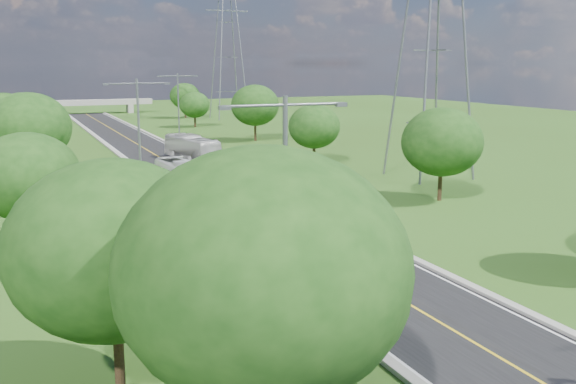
# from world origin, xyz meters

# --- Properties ---
(ground) EXTENTS (260.00, 260.00, 0.00)m
(ground) POSITION_xyz_m (0.00, 60.00, 0.00)
(ground) COLOR #2B4914
(ground) RESTS_ON ground
(road) EXTENTS (8.00, 150.00, 0.06)m
(road) POSITION_xyz_m (0.00, 66.00, 0.03)
(road) COLOR black
(road) RESTS_ON ground
(curb_left) EXTENTS (0.50, 150.00, 0.22)m
(curb_left) POSITION_xyz_m (-4.25, 66.00, 0.11)
(curb_left) COLOR gray
(curb_left) RESTS_ON ground
(curb_right) EXTENTS (0.50, 150.00, 0.22)m
(curb_right) POSITION_xyz_m (4.25, 66.00, 0.11)
(curb_right) COLOR gray
(curb_right) RESTS_ON ground
(speed_limit_sign) EXTENTS (0.55, 0.09, 2.40)m
(speed_limit_sign) POSITION_xyz_m (5.20, 37.98, 1.60)
(speed_limit_sign) COLOR slate
(speed_limit_sign) RESTS_ON ground
(overpass) EXTENTS (30.00, 3.00, 3.20)m
(overpass) POSITION_xyz_m (0.00, 140.00, 2.41)
(overpass) COLOR gray
(overpass) RESTS_ON ground
(streetlight_near_left) EXTENTS (5.90, 0.25, 10.00)m
(streetlight_near_left) POSITION_xyz_m (-6.00, 12.00, 5.94)
(streetlight_near_left) COLOR slate
(streetlight_near_left) RESTS_ON ground
(streetlight_mid_left) EXTENTS (5.90, 0.25, 10.00)m
(streetlight_mid_left) POSITION_xyz_m (-6.00, 45.00, 5.94)
(streetlight_mid_left) COLOR slate
(streetlight_mid_left) RESTS_ON ground
(streetlight_far_right) EXTENTS (5.90, 0.25, 10.00)m
(streetlight_far_right) POSITION_xyz_m (6.00, 78.00, 5.94)
(streetlight_far_right) COLOR slate
(streetlight_far_right) RESTS_ON ground
(power_tower_near) EXTENTS (9.00, 6.40, 28.00)m
(power_tower_near) POSITION_xyz_m (22.00, 40.00, 14.01)
(power_tower_near) COLOR slate
(power_tower_near) RESTS_ON ground
(power_tower_far) EXTENTS (9.00, 6.40, 28.00)m
(power_tower_far) POSITION_xyz_m (26.00, 115.00, 14.01)
(power_tower_far) COLOR slate
(power_tower_far) RESTS_ON ground
(tree_la) EXTENTS (7.14, 7.14, 8.30)m
(tree_la) POSITION_xyz_m (-14.00, 8.00, 5.27)
(tree_la) COLOR black
(tree_la) RESTS_ON ground
(tree_lb) EXTENTS (6.30, 6.30, 7.33)m
(tree_lb) POSITION_xyz_m (-16.00, 28.00, 4.64)
(tree_lb) COLOR black
(tree_lb) RESTS_ON ground
(tree_lc) EXTENTS (7.56, 7.56, 8.79)m
(tree_lc) POSITION_xyz_m (-15.00, 50.00, 5.58)
(tree_lc) COLOR black
(tree_lc) RESTS_ON ground
(tree_ld) EXTENTS (6.72, 6.72, 7.82)m
(tree_ld) POSITION_xyz_m (-17.00, 74.00, 4.95)
(tree_ld) COLOR black
(tree_ld) RESTS_ON ground
(tree_le) EXTENTS (5.88, 5.88, 6.84)m
(tree_le) POSITION_xyz_m (-14.50, 98.00, 4.33)
(tree_le) COLOR black
(tree_le) RESTS_ON ground
(tree_lf) EXTENTS (7.98, 7.98, 9.28)m
(tree_lf) POSITION_xyz_m (-11.00, 2.00, 5.89)
(tree_lf) COLOR black
(tree_lf) RESTS_ON ground
(tree_rb) EXTENTS (6.72, 6.72, 7.82)m
(tree_rb) POSITION_xyz_m (16.00, 30.00, 4.95)
(tree_rb) COLOR black
(tree_rb) RESTS_ON ground
(tree_rc) EXTENTS (5.88, 5.88, 6.84)m
(tree_rc) POSITION_xyz_m (15.00, 52.00, 4.33)
(tree_rc) COLOR black
(tree_rc) RESTS_ON ground
(tree_rd) EXTENTS (7.14, 7.14, 8.30)m
(tree_rd) POSITION_xyz_m (17.00, 76.00, 5.27)
(tree_rd) COLOR black
(tree_rd) RESTS_ON ground
(tree_re) EXTENTS (5.46, 5.46, 6.35)m
(tree_re) POSITION_xyz_m (14.50, 100.00, 4.02)
(tree_re) COLOR black
(tree_re) RESTS_ON ground
(tree_rf) EXTENTS (6.30, 6.30, 7.33)m
(tree_rf) POSITION_xyz_m (18.00, 120.00, 4.64)
(tree_rf) COLOR black
(tree_rf) RESTS_ON ground
(bus_outbound) EXTENTS (4.16, 11.06, 3.01)m
(bus_outbound) POSITION_xyz_m (2.82, 59.74, 1.56)
(bus_outbound) COLOR silver
(bus_outbound) RESTS_ON road
(bus_inbound) EXTENTS (3.23, 11.25, 3.10)m
(bus_inbound) POSITION_xyz_m (-3.20, 39.39, 1.61)
(bus_inbound) COLOR silver
(bus_inbound) RESTS_ON road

